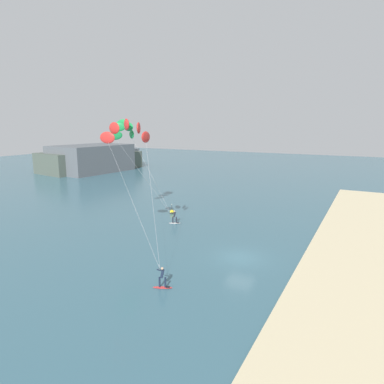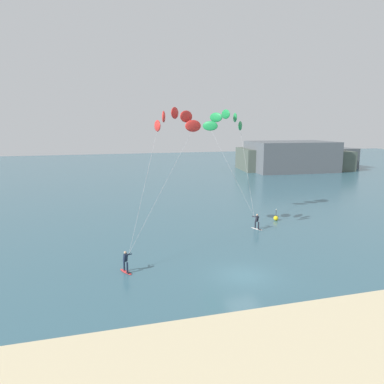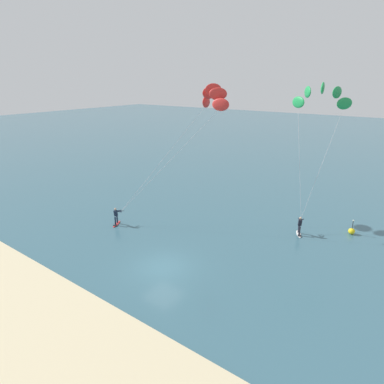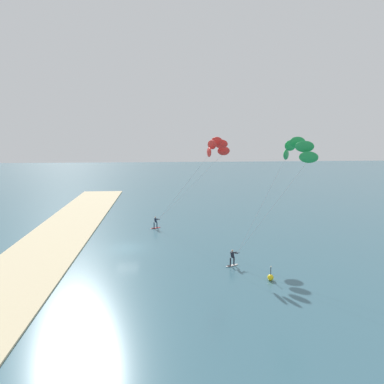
{
  "view_description": "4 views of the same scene",
  "coord_description": "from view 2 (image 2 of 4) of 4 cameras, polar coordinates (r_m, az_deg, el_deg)",
  "views": [
    {
      "loc": [
        -27.67,
        -9.95,
        12.09
      ],
      "look_at": [
        1.34,
        5.87,
        5.44
      ],
      "focal_mm": 31.0,
      "sensor_mm": 36.0,
      "label": 1
    },
    {
      "loc": [
        -10.95,
        -24.11,
        11.15
      ],
      "look_at": [
        -2.44,
        5.52,
        5.51
      ],
      "focal_mm": 34.83,
      "sensor_mm": 36.0,
      "label": 2
    },
    {
      "loc": [
        13.6,
        -15.33,
        13.04
      ],
      "look_at": [
        -1.3,
        5.54,
        4.03
      ],
      "focal_mm": 29.97,
      "sensor_mm": 36.0,
      "label": 3
    },
    {
      "loc": [
        39.88,
        4.41,
        13.29
      ],
      "look_at": [
        -1.06,
        7.65,
        6.33
      ],
      "focal_mm": 33.1,
      "sensor_mm": 36.0,
      "label": 4
    }
  ],
  "objects": [
    {
      "name": "ground_plane",
      "position": [
        28.73,
        7.94,
        -12.58
      ],
      "size": [
        240.0,
        240.0,
        0.0
      ],
      "primitive_type": "plane",
      "color": "#386070"
    },
    {
      "name": "sand_strip",
      "position": [
        21.48,
        18.77,
        -21.26
      ],
      "size": [
        80.0,
        8.39,
        0.16
      ],
      "primitive_type": "cube",
      "color": "beige",
      "rests_on": "ground"
    },
    {
      "name": "kitesurfer_nearshore",
      "position": [
        35.45,
        -2.92,
        10.23
      ],
      "size": [
        8.54,
        10.33,
        12.73
      ],
      "color": "red",
      "rests_on": "ground"
    },
    {
      "name": "kitesurfer_mid_water",
      "position": [
        44.61,
        5.34,
        10.34
      ],
      "size": [
        5.56,
        8.58,
        12.85
      ],
      "color": "white",
      "rests_on": "ground"
    },
    {
      "name": "marker_buoy",
      "position": [
        44.85,
        12.73,
        -3.9
      ],
      "size": [
        0.56,
        0.56,
        1.38
      ],
      "color": "yellow",
      "rests_on": "ground"
    },
    {
      "name": "distant_headland",
      "position": [
        94.49,
        15.24,
        5.0
      ],
      "size": [
        30.24,
        17.34,
        7.05
      ],
      "color": "#565B60",
      "rests_on": "ground"
    }
  ]
}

